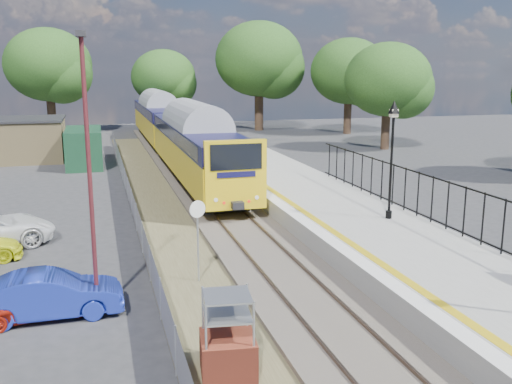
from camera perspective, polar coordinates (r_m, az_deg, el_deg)
name	(u,v)px	position (r m, az deg, el deg)	size (l,w,h in m)	color
ground	(320,317)	(16.06, 6.39, -12.31)	(120.00, 120.00, 0.00)	#2D2D30
track_bed	(225,225)	(24.63, -3.09, -3.28)	(5.90, 80.00, 0.29)	#473F38
platform	(342,219)	(24.43, 8.55, -2.65)	(5.00, 70.00, 0.90)	gray
platform_edge	(296,211)	(23.57, 4.00, -1.95)	(0.90, 70.00, 0.01)	silver
victorian_lamp_north	(393,132)	(22.47, 13.52, 5.85)	(0.44, 0.44, 4.60)	black
palisade_fence	(478,216)	(20.46, 21.36, -2.26)	(0.12, 26.00, 2.00)	black
wire_fence	(133,206)	(26.25, -12.19, -1.43)	(0.06, 52.00, 1.20)	#999EA3
outbuilding	(22,141)	(45.32, -22.37, 4.74)	(10.80, 10.10, 3.12)	tan
tree_line	(169,70)	(55.95, -8.67, 11.96)	(56.80, 43.80, 11.88)	#332319
train	(172,127)	(44.13, -8.36, 6.42)	(2.82, 40.83, 3.51)	gold
brick_plinth	(228,337)	(12.85, -2.85, -14.24)	(1.32, 1.32, 1.92)	maroon
speed_sign	(198,228)	(17.83, -5.85, -3.57)	(0.52, 0.20, 2.69)	#999EA3
carpark_lamp	(89,161)	(15.58, -16.39, 3.01)	(0.25, 0.50, 7.58)	#511B1F
car_red	(31,297)	(16.85, -21.56, -9.77)	(1.38, 3.42, 1.17)	#AC200F
car_blue	(50,295)	(16.69, -19.90, -9.65)	(1.35, 3.86, 1.27)	#192B9B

